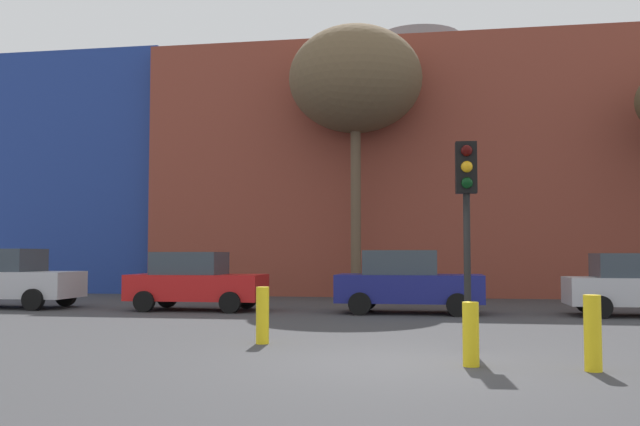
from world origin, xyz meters
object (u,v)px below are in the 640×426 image
Objects in this scene: bollard_yellow_0 at (263,315)px; parked_car_1 at (195,281)px; bare_tree_2 at (355,81)px; bollard_yellow_1 at (471,334)px; traffic_light_island at (467,196)px; bollard_yellow_2 at (593,333)px; parked_car_2 at (407,282)px; parked_car_0 at (8,278)px; parked_car_3 at (639,285)px.

parked_car_1 is at bearing 118.22° from bollard_yellow_0.
parked_car_1 is 0.39× the size of bare_tree_2.
bollard_yellow_1 is at bearing -50.85° from parked_car_1.
traffic_light_island is 0.36× the size of bare_tree_2.
bollard_yellow_2 is at bearing -5.45° from bollard_yellow_1.
parked_car_2 is 7.80m from traffic_light_island.
parked_car_3 is at bearing 0.00° from parked_car_0.
bollard_yellow_0 is 4.20m from bollard_yellow_1.
parked_car_2 is 9.89m from bollard_yellow_2.
bollard_yellow_1 is 0.88× the size of bollard_yellow_2.
traffic_light_island is at bearing -79.68° from parked_car_2.
traffic_light_island reaches higher than bollard_yellow_1.
parked_car_0 is at bearing -180.00° from parked_car_3.
parked_car_1 is 11.94m from bollard_yellow_1.
parked_car_1 is at bearing 180.00° from parked_car_3.
parked_car_3 is at bearing 0.00° from parked_car_2.
parked_car_0 is at bearing 145.70° from bollard_yellow_1.
bollard_yellow_1 is at bearing -29.13° from bollard_yellow_0.
bollard_yellow_2 is (9.21, -9.42, -0.32)m from parked_car_1.
traffic_light_island is at bearing -44.61° from parked_car_1.
parked_car_2 is 1.12× the size of traffic_light_island.
bollard_yellow_1 is (7.54, -9.26, -0.38)m from parked_car_1.
parked_car_1 is at bearing 134.37° from bollard_yellow_2.
parked_car_1 is 3.69× the size of bollard_yellow_2.
parked_car_2 is at bearing 0.00° from parked_car_1.
parked_car_2 is (12.25, 0.00, -0.03)m from parked_car_0.
bollard_yellow_0 is 0.97× the size of bollard_yellow_2.
bare_tree_2 reaches higher than parked_car_1.
bollard_yellow_0 is at bearing -36.06° from parked_car_0.
parked_car_3 is 9.05m from traffic_light_island.
parked_car_3 is 11.13m from bollard_yellow_0.
bare_tree_2 is (-3.46, 13.14, 5.42)m from traffic_light_island.
bollard_yellow_1 is at bearing -117.46° from parked_car_3.
parked_car_3 is 9.93m from bollard_yellow_2.
traffic_light_island is 3.83× the size of bollard_yellow_1.
bare_tree_2 is 10.73× the size of bollard_yellow_1.
parked_car_0 is 1.03× the size of parked_car_2.
bollard_yellow_1 is (-0.04, -1.79, -2.18)m from traffic_light_island.
bollard_yellow_2 is (15.24, -9.42, -0.37)m from parked_car_0.
parked_car_0 is 1.08× the size of parked_car_3.
bollard_yellow_1 is (1.32, -9.26, -0.40)m from parked_car_2.
parked_car_1 is at bearing 129.15° from bollard_yellow_1.
bare_tree_2 is 14.94m from bollard_yellow_0.
parked_car_1 is 12.34m from parked_car_3.
bare_tree_2 is (4.11, 5.67, 7.23)m from parked_car_1.
bollard_yellow_0 is at bearing -139.60° from parked_car_3.
parked_car_2 reaches higher than bollard_yellow_2.
parked_car_0 is 1.16× the size of traffic_light_island.
bare_tree_2 is 17.10m from bollard_yellow_1.
parked_car_3 is (12.34, 0.00, -0.02)m from parked_car_1.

